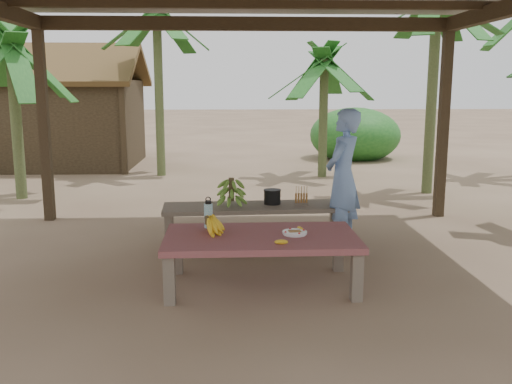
{
  "coord_description": "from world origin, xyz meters",
  "views": [
    {
      "loc": [
        -0.22,
        -5.71,
        1.88
      ],
      "look_at": [
        0.03,
        0.03,
        0.8
      ],
      "focal_mm": 40.0,
      "sensor_mm": 36.0,
      "label": 1
    }
  ],
  "objects_px": {
    "work_table": "(261,242)",
    "plate": "(295,233)",
    "ripe_banana_bunch": "(207,224)",
    "bench": "(255,210)",
    "water_flask": "(208,215)",
    "cooking_pot": "(272,197)",
    "woman": "(343,177)"
  },
  "relations": [
    {
      "from": "bench",
      "to": "cooking_pot",
      "type": "relative_size",
      "value": 11.0
    },
    {
      "from": "water_flask",
      "to": "woman",
      "type": "relative_size",
      "value": 0.19
    },
    {
      "from": "bench",
      "to": "water_flask",
      "type": "distance_m",
      "value": 1.39
    },
    {
      "from": "cooking_pot",
      "to": "woman",
      "type": "relative_size",
      "value": 0.13
    },
    {
      "from": "water_flask",
      "to": "cooking_pot",
      "type": "relative_size",
      "value": 1.54
    },
    {
      "from": "work_table",
      "to": "plate",
      "type": "height_order",
      "value": "plate"
    },
    {
      "from": "ripe_banana_bunch",
      "to": "woman",
      "type": "height_order",
      "value": "woman"
    },
    {
      "from": "water_flask",
      "to": "cooking_pot",
      "type": "bearing_deg",
      "value": 61.61
    },
    {
      "from": "cooking_pot",
      "to": "woman",
      "type": "height_order",
      "value": "woman"
    },
    {
      "from": "bench",
      "to": "woman",
      "type": "bearing_deg",
      "value": -9.59
    },
    {
      "from": "ripe_banana_bunch",
      "to": "cooking_pot",
      "type": "bearing_deg",
      "value": 65.15
    },
    {
      "from": "bench",
      "to": "plate",
      "type": "height_order",
      "value": "plate"
    },
    {
      "from": "plate",
      "to": "woman",
      "type": "height_order",
      "value": "woman"
    },
    {
      "from": "bench",
      "to": "water_flask",
      "type": "xyz_separation_m",
      "value": [
        -0.51,
        -1.27,
        0.24
      ]
    },
    {
      "from": "work_table",
      "to": "cooking_pot",
      "type": "relative_size",
      "value": 8.93
    },
    {
      "from": "bench",
      "to": "cooking_pot",
      "type": "bearing_deg",
      "value": 14.94
    },
    {
      "from": "plate",
      "to": "water_flask",
      "type": "xyz_separation_m",
      "value": [
        -0.82,
        0.31,
        0.11
      ]
    },
    {
      "from": "work_table",
      "to": "woman",
      "type": "height_order",
      "value": "woman"
    },
    {
      "from": "plate",
      "to": "bench",
      "type": "bearing_deg",
      "value": 101.13
    },
    {
      "from": "cooking_pot",
      "to": "plate",
      "type": "bearing_deg",
      "value": -86.81
    },
    {
      "from": "cooking_pot",
      "to": "water_flask",
      "type": "bearing_deg",
      "value": -118.39
    },
    {
      "from": "ripe_banana_bunch",
      "to": "plate",
      "type": "relative_size",
      "value": 1.33
    },
    {
      "from": "water_flask",
      "to": "woman",
      "type": "height_order",
      "value": "woman"
    },
    {
      "from": "work_table",
      "to": "plate",
      "type": "bearing_deg",
      "value": -0.16
    },
    {
      "from": "cooking_pot",
      "to": "woman",
      "type": "xyz_separation_m",
      "value": [
        0.82,
        -0.19,
        0.27
      ]
    },
    {
      "from": "plate",
      "to": "water_flask",
      "type": "distance_m",
      "value": 0.88
    },
    {
      "from": "ripe_banana_bunch",
      "to": "cooking_pot",
      "type": "distance_m",
      "value": 1.75
    },
    {
      "from": "cooking_pot",
      "to": "ripe_banana_bunch",
      "type": "bearing_deg",
      "value": -114.85
    },
    {
      "from": "plate",
      "to": "ripe_banana_bunch",
      "type": "bearing_deg",
      "value": 175.37
    },
    {
      "from": "bench",
      "to": "plate",
      "type": "bearing_deg",
      "value": -81.83
    },
    {
      "from": "bench",
      "to": "woman",
      "type": "height_order",
      "value": "woman"
    },
    {
      "from": "ripe_banana_bunch",
      "to": "cooking_pot",
      "type": "height_order",
      "value": "ripe_banana_bunch"
    }
  ]
}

